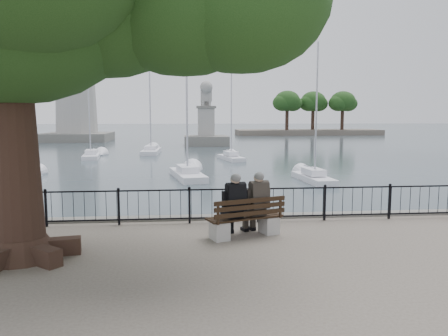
{
  "coord_description": "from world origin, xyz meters",
  "views": [
    {
      "loc": [
        -1.16,
        -9.87,
        3.1
      ],
      "look_at": [
        0.0,
        2.5,
        1.6
      ],
      "focal_mm": 35.0,
      "sensor_mm": 36.0,
      "label": 1
    }
  ],
  "objects": [
    {
      "name": "person_right",
      "position": [
        0.71,
        1.19,
        0.77
      ],
      "size": [
        0.67,
        0.91,
        1.66
      ],
      "color": "#282420",
      "rests_on": "ground"
    },
    {
      "name": "sailboat_f",
      "position": [
        3.23,
        30.02,
        -0.67
      ],
      "size": [
        2.25,
        4.86,
        10.43
      ],
      "color": "white",
      "rests_on": "ground"
    },
    {
      "name": "sailboat_e",
      "position": [
        -9.96,
        32.9,
        -0.67
      ],
      "size": [
        2.08,
        5.3,
        10.79
      ],
      "color": "white",
      "rests_on": "ground"
    },
    {
      "name": "bench",
      "position": [
        0.41,
        0.96,
        0.37
      ],
      "size": [
        2.07,
        1.22,
        1.05
      ],
      "color": "#989795",
      "rests_on": "ground"
    },
    {
      "name": "harbor",
      "position": [
        0.0,
        3.0,
        -0.5
      ],
      "size": [
        260.0,
        260.0,
        1.2
      ],
      "color": "#615E56",
      "rests_on": "ground"
    },
    {
      "name": "person_left",
      "position": [
        0.08,
        0.97,
        0.77
      ],
      "size": [
        0.67,
        0.91,
        1.66
      ],
      "color": "black",
      "rests_on": "ground"
    },
    {
      "name": "sailboat_c",
      "position": [
        6.94,
        16.48,
        -0.72
      ],
      "size": [
        1.67,
        4.8,
        8.64
      ],
      "color": "white",
      "rests_on": "ground"
    },
    {
      "name": "lion_monument",
      "position": [
        2.0,
        49.93,
        1.19
      ],
      "size": [
        5.92,
        5.92,
        8.75
      ],
      "color": "#615E56",
      "rests_on": "ground"
    },
    {
      "name": "sailboat_h",
      "position": [
        -4.6,
        37.65,
        -0.58
      ],
      "size": [
        1.91,
        6.14,
        15.38
      ],
      "color": "white",
      "rests_on": "ground"
    },
    {
      "name": "sailboat_a",
      "position": [
        -11.38,
        18.33,
        -0.69
      ],
      "size": [
        1.32,
        4.62,
        9.46
      ],
      "color": "white",
      "rests_on": "ground"
    },
    {
      "name": "lighthouse",
      "position": [
        -18.0,
        62.0,
        12.18
      ],
      "size": [
        10.23,
        10.23,
        31.23
      ],
      "color": "#615E56",
      "rests_on": "ground"
    },
    {
      "name": "far_shore",
      "position": [
        25.54,
        79.46,
        3.0
      ],
      "size": [
        30.0,
        8.6,
        9.18
      ],
      "color": "brown",
      "rests_on": "ground"
    },
    {
      "name": "railing",
      "position": [
        0.0,
        2.5,
        0.56
      ],
      "size": [
        22.06,
        0.06,
        1.0
      ],
      "color": "black",
      "rests_on": "ground"
    },
    {
      "name": "sailboat_b",
      "position": [
        -0.9,
        18.6,
        -0.65
      ],
      "size": [
        2.52,
        5.8,
        12.18
      ],
      "color": "white",
      "rests_on": "ground"
    }
  ]
}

